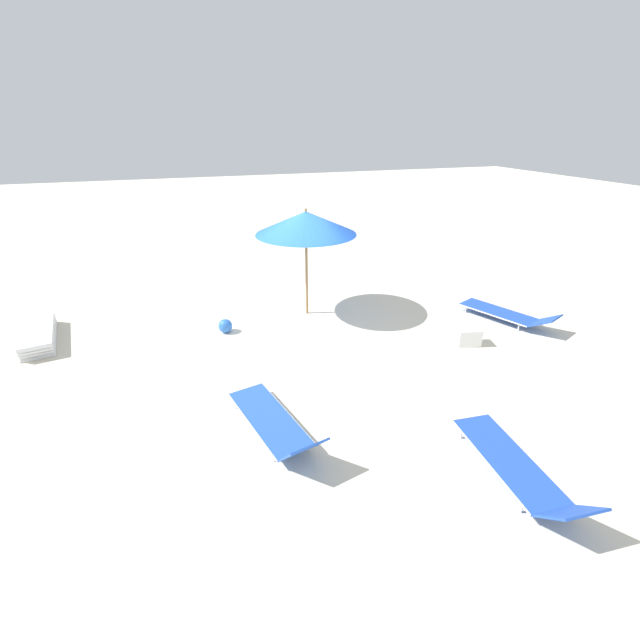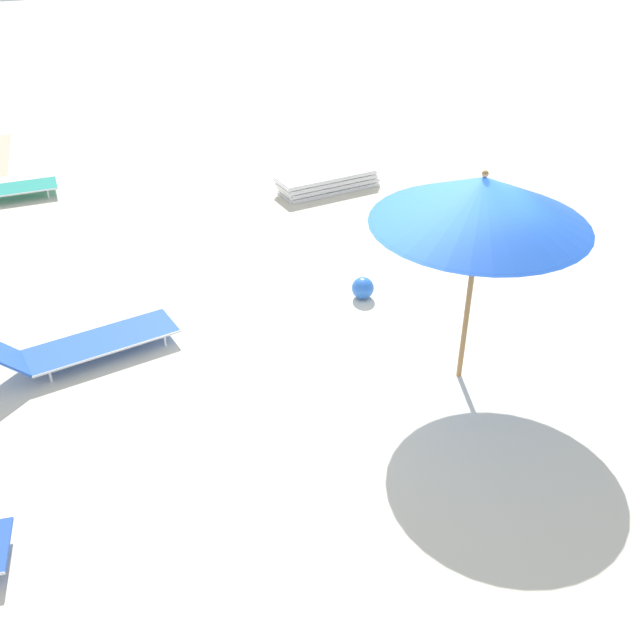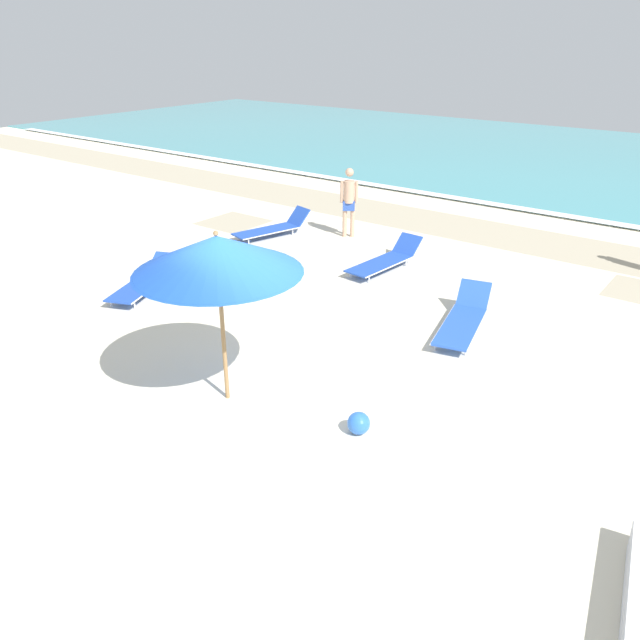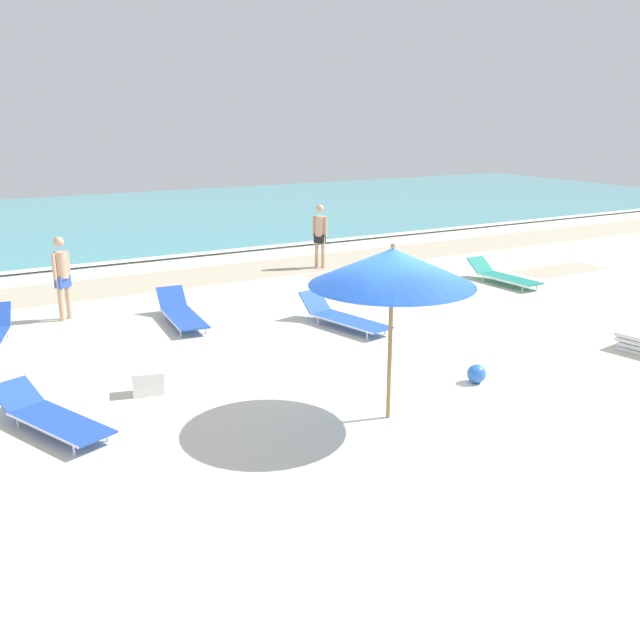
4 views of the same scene
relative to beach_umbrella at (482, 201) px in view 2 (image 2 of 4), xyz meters
The scene contains 6 objects.
ground_plane 2.46m from the beach_umbrella, 50.35° to the left, with size 60.00×60.00×0.16m.
beach_umbrella is the anchor object (origin of this frame).
lounger_stack 6.20m from the beach_umbrella, ahead, with size 0.93×1.99×0.32m.
sun_lounger_mid_beach_solo 4.92m from the beach_umbrella, 66.94° to the left, with size 1.08×2.26×0.59m.
beach_ball 2.91m from the beach_umbrella, 11.68° to the left, with size 0.31×0.31×0.31m.
cooler_box 4.27m from the beach_umbrella, 136.28° to the left, with size 0.57×0.47×0.37m.
Camera 2 is at (-6.41, 3.01, 5.08)m, focal length 40.00 mm.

